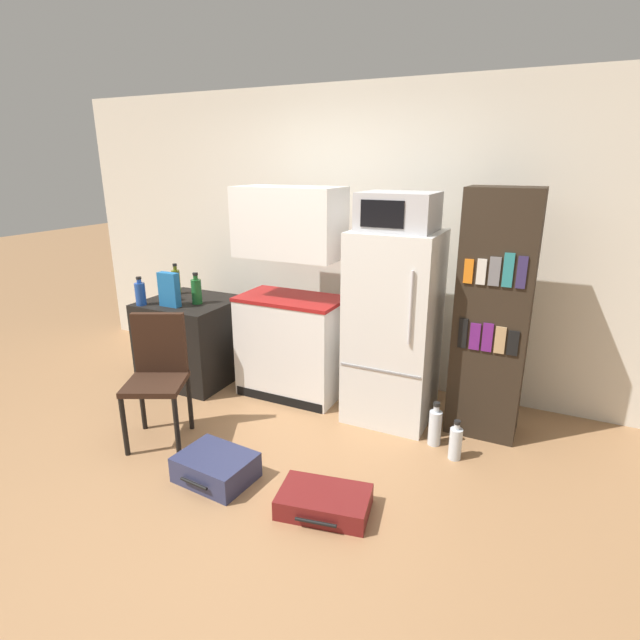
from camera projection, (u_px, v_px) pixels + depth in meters
name	position (u px, v px, depth m)	size (l,w,h in m)	color
ground_plane	(228.00, 483.00, 3.21)	(24.00, 24.00, 0.00)	#A3754C
wall_back	(371.00, 240.00, 4.45)	(6.40, 0.10, 2.61)	silver
side_table	(193.00, 340.00, 4.67)	(0.79, 0.75, 0.76)	black
kitchen_hutch	(291.00, 305.00, 4.23)	(0.89, 0.52, 1.79)	white
refrigerator	(393.00, 328.00, 3.84)	(0.65, 0.60, 1.50)	silver
microwave	(398.00, 212.00, 3.57)	(0.54, 0.45, 0.27)	#B7B7BC
bookshelf	(493.00, 317.00, 3.59)	(0.50, 0.37, 1.82)	#2D2319
bottle_amber_beer	(169.00, 293.00, 4.53)	(0.09, 0.09, 0.16)	brown
bottle_blue_soda	(140.00, 293.00, 4.38)	(0.09, 0.09, 0.25)	#1E47A3
bottle_green_tall	(196.00, 291.00, 4.42)	(0.09, 0.09, 0.28)	#1E6028
bottle_olive_oil	(176.00, 281.00, 4.75)	(0.08, 0.08, 0.29)	#566619
cereal_box	(169.00, 290.00, 4.33)	(0.19, 0.07, 0.30)	#1E66A8
chair	(158.00, 367.00, 3.61)	(0.53, 0.53, 0.93)	black
suitcase_large_flat	(216.00, 467.00, 3.23)	(0.50, 0.42, 0.17)	navy
suitcase_small_flat	(324.00, 502.00, 2.94)	(0.58, 0.42, 0.12)	maroon
water_bottle_front	(455.00, 443.00, 3.44)	(0.09, 0.09, 0.29)	silver
water_bottle_middle	(435.00, 427.00, 3.61)	(0.09, 0.09, 0.34)	silver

